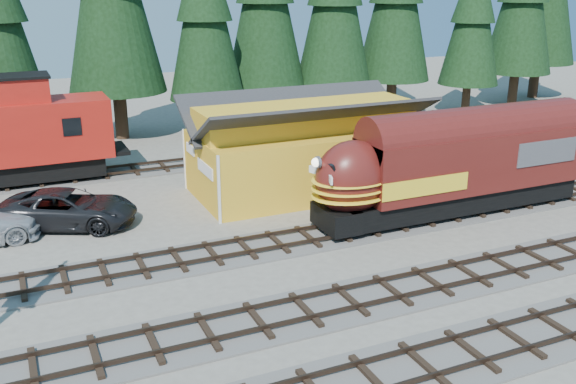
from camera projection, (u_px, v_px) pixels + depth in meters
name	position (u px, v px, depth m)	size (l,w,h in m)	color
ground	(415.00, 262.00, 26.66)	(120.00, 120.00, 0.00)	#6B665B
track_siding	(528.00, 200.00, 33.98)	(68.00, 3.20, 0.33)	#4C4947
track_spur	(101.00, 174.00, 38.34)	(32.00, 3.20, 0.33)	#4C4947
depot	(306.00, 138.00, 34.81)	(12.80, 7.00, 5.30)	gold
locomotive	(446.00, 170.00, 31.08)	(14.85, 2.95, 4.04)	black
caboose	(9.00, 137.00, 35.62)	(11.08, 3.21, 5.76)	black
pickup_truck_a	(68.00, 209.00, 30.25)	(2.93, 6.35, 1.77)	black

